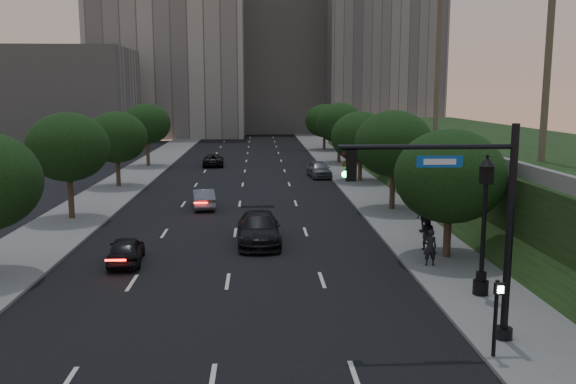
{
  "coord_description": "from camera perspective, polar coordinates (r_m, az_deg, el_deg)",
  "views": [
    {
      "loc": [
        1.31,
        -19.83,
        7.96
      ],
      "look_at": [
        2.62,
        6.41,
        3.6
      ],
      "focal_mm": 38.0,
      "sensor_mm": 36.0,
      "label": 1
    }
  ],
  "objects": [
    {
      "name": "tree_right_d",
      "position": [
        67.52,
        4.83,
        6.47
      ],
      "size": [
        5.2,
        5.2,
        6.74
      ],
      "color": "#38281C",
      "rests_on": "ground"
    },
    {
      "name": "embankment",
      "position": [
        52.45,
        20.41,
        2.31
      ],
      "size": [
        18.0,
        90.0,
        4.0
      ],
      "primitive_type": "cube",
      "color": "black",
      "rests_on": "ground"
    },
    {
      "name": "office_block_left",
      "position": [
        113.16,
        -10.92,
        13.33
      ],
      "size": [
        26.0,
        20.0,
        32.0
      ],
      "primitive_type": "cube",
      "color": "#9C9688",
      "rests_on": "ground"
    },
    {
      "name": "sedan_far_left",
      "position": [
        65.85,
        -7.01,
        2.98
      ],
      "size": [
        2.41,
        4.81,
        1.31
      ],
      "primitive_type": "imported",
      "rotation": [
        0.0,
        0.0,
        3.19
      ],
      "color": "black",
      "rests_on": "ground"
    },
    {
      "name": "pedestrian_b",
      "position": [
        31.05,
        12.85,
        -3.76
      ],
      "size": [
        1.05,
        0.98,
        1.72
      ],
      "primitive_type": "imported",
      "rotation": [
        0.0,
        0.0,
        2.62
      ],
      "color": "black",
      "rests_on": "sidewalk_right"
    },
    {
      "name": "pedestrian_c",
      "position": [
        35.0,
        12.63,
        -2.29
      ],
      "size": [
        1.07,
        0.8,
        1.69
      ],
      "primitive_type": "imported",
      "rotation": [
        0.0,
        0.0,
        3.59
      ],
      "color": "black",
      "rests_on": "sidewalk_right"
    },
    {
      "name": "sedan_far_right",
      "position": [
        56.84,
        2.91,
        2.15
      ],
      "size": [
        2.3,
        4.72,
        1.55
      ],
      "primitive_type": "imported",
      "rotation": [
        0.0,
        0.0,
        0.11
      ],
      "color": "slate",
      "rests_on": "ground"
    },
    {
      "name": "road_surface",
      "position": [
        50.48,
        -4.31,
        0.34
      ],
      "size": [
        16.0,
        140.0,
        0.02
      ],
      "primitive_type": "cube",
      "color": "black",
      "rests_on": "ground"
    },
    {
      "name": "tree_right_b",
      "position": [
        40.98,
        9.85,
        4.46
      ],
      "size": [
        5.2,
        5.2,
        6.74
      ],
      "color": "#38281C",
      "rests_on": "ground"
    },
    {
      "name": "sidewalk_left",
      "position": [
        51.76,
        -15.73,
        0.31
      ],
      "size": [
        4.5,
        140.0,
        0.15
      ],
      "primitive_type": "cube",
      "color": "slate",
      "rests_on": "ground"
    },
    {
      "name": "office_block_mid",
      "position": [
        122.03,
        -0.67,
        11.79
      ],
      "size": [
        22.0,
        18.0,
        26.0
      ],
      "primitive_type": "cube",
      "color": "#A29E95",
      "rests_on": "ground"
    },
    {
      "name": "tree_right_c",
      "position": [
        53.74,
        6.81,
        5.15
      ],
      "size": [
        5.2,
        5.2,
        6.24
      ],
      "color": "#38281C",
      "rests_on": "ground"
    },
    {
      "name": "tree_left_d",
      "position": [
        65.95,
        -13.07,
        6.24
      ],
      "size": [
        5.0,
        5.0,
        6.71
      ],
      "color": "#38281C",
      "rests_on": "ground"
    },
    {
      "name": "sedan_near_right",
      "position": [
        32.17,
        -2.75,
        -3.46
      ],
      "size": [
        2.36,
        5.53,
        1.59
      ],
      "primitive_type": "imported",
      "rotation": [
        0.0,
        0.0,
        0.02
      ],
      "color": "black",
      "rests_on": "ground"
    },
    {
      "name": "tree_left_c",
      "position": [
        52.28,
        -15.75,
        4.95
      ],
      "size": [
        5.0,
        5.0,
        6.34
      ],
      "color": "#38281C",
      "rests_on": "ground"
    },
    {
      "name": "tree_left_b",
      "position": [
        39.72,
        -19.9,
        3.98
      ],
      "size": [
        5.0,
        5.0,
        6.71
      ],
      "color": "#38281C",
      "rests_on": "ground"
    },
    {
      "name": "traffic_signal_mast",
      "position": [
        19.77,
        17.11,
        -3.53
      ],
      "size": [
        5.68,
        0.56,
        7.0
      ],
      "color": "black",
      "rests_on": "ground"
    },
    {
      "name": "office_block_filler",
      "position": [
        93.9,
        -19.98,
        8.28
      ],
      "size": [
        18.0,
        16.0,
        14.0
      ],
      "primitive_type": "cube",
      "color": "#A29E95",
      "rests_on": "ground"
    },
    {
      "name": "tree_right_e",
      "position": [
        82.42,
        3.43,
        6.67
      ],
      "size": [
        5.2,
        5.2,
        6.24
      ],
      "color": "#38281C",
      "rests_on": "ground"
    },
    {
      "name": "sedan_near_left",
      "position": [
        29.48,
        -14.93,
        -5.27
      ],
      "size": [
        1.89,
        3.92,
        1.29
      ],
      "primitive_type": "imported",
      "rotation": [
        0.0,
        0.0,
        3.24
      ],
      "color": "black",
      "rests_on": "ground"
    },
    {
      "name": "ground",
      "position": [
        21.41,
        -6.32,
        -12.46
      ],
      "size": [
        160.0,
        160.0,
        0.0
      ],
      "primitive_type": "plane",
      "color": "black",
      "rests_on": "ground"
    },
    {
      "name": "pedestrian_signal",
      "position": [
        19.23,
        18.93,
        -10.52
      ],
      "size": [
        0.3,
        0.33,
        2.5
      ],
      "color": "black",
      "rests_on": "ground"
    },
    {
      "name": "pedestrian_a",
      "position": [
        28.33,
        13.14,
        -5.07
      ],
      "size": [
        0.63,
        0.43,
        1.69
      ],
      "primitive_type": "imported",
      "rotation": [
        0.0,
        0.0,
        3.09
      ],
      "color": "black",
      "rests_on": "sidewalk_right"
    },
    {
      "name": "sidewalk_right",
      "position": [
        51.24,
        7.22,
        0.5
      ],
      "size": [
        4.5,
        140.0,
        0.15
      ],
      "primitive_type": "cube",
      "color": "slate",
      "rests_on": "ground"
    },
    {
      "name": "sedan_mid_left",
      "position": [
        42.25,
        -7.91,
        -0.6
      ],
      "size": [
        1.97,
        4.23,
        1.34
      ],
      "primitive_type": "imported",
      "rotation": [
        0.0,
        0.0,
        3.28
      ],
      "color": "slate",
      "rests_on": "ground"
    },
    {
      "name": "street_lamp",
      "position": [
        24.53,
        17.82,
        -3.58
      ],
      "size": [
        0.64,
        0.64,
        5.62
      ],
      "color": "black",
      "rests_on": "ground"
    },
    {
      "name": "parapet_wall",
      "position": [
        49.49,
        11.45,
        5.05
      ],
      "size": [
        0.35,
        90.0,
        0.7
      ],
      "primitive_type": "cube",
      "color": "slate",
      "rests_on": "embankment"
    },
    {
      "name": "tree_right_a",
      "position": [
        29.51,
        14.9,
        1.44
      ],
      "size": [
        5.2,
        5.2,
        6.24
      ],
      "color": "#38281C",
      "rests_on": "ground"
    },
    {
      "name": "office_block_right",
      "position": [
        118.46,
        8.45,
        14.19
      ],
      "size": [
        20.0,
        22.0,
        36.0
      ],
      "primitive_type": "cube",
      "color": "gray",
      "rests_on": "ground"
    }
  ]
}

